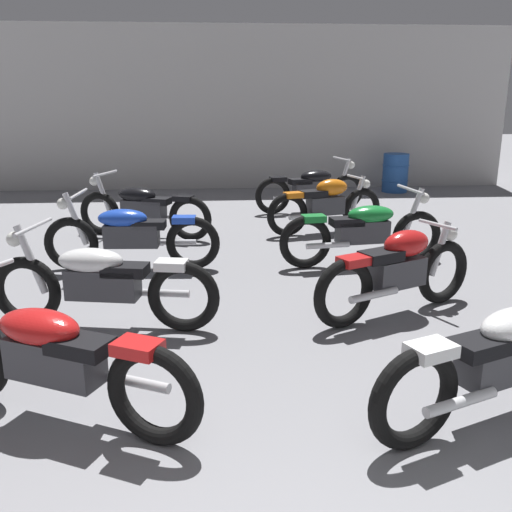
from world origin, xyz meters
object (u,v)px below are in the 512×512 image
at_px(oil_drum, 395,173).
at_px(motorcycle_right_row_2, 398,270).
at_px(motorcycle_left_row_1, 53,357).
at_px(motorcycle_left_row_2, 102,282).
at_px(motorcycle_right_row_4, 326,204).
at_px(motorcycle_right_row_5, 312,187).
at_px(motorcycle_right_row_3, 364,230).
at_px(motorcycle_left_row_4, 143,208).
at_px(motorcycle_left_row_3, 131,234).
at_px(motorcycle_right_row_1, 506,356).

bearing_deg(oil_drum, motorcycle_right_row_2, -107.45).
xyz_separation_m(motorcycle_left_row_1, motorcycle_left_row_2, (0.03, 1.55, 0.00)).
height_order(motorcycle_left_row_1, motorcycle_right_row_4, motorcycle_left_row_1).
xyz_separation_m(motorcycle_left_row_1, motorcycle_right_row_5, (2.88, 6.84, 0.00)).
relative_size(motorcycle_left_row_1, motorcycle_right_row_3, 0.92).
bearing_deg(motorcycle_left_row_4, oil_drum, 36.94).
xyz_separation_m(motorcycle_left_row_1, motorcycle_left_row_3, (0.04, 3.39, 0.00)).
bearing_deg(motorcycle_right_row_1, motorcycle_left_row_1, 176.02).
bearing_deg(motorcycle_right_row_1, motorcycle_right_row_4, 91.56).
distance_m(motorcycle_left_row_3, motorcycle_right_row_4, 3.29).
distance_m(motorcycle_left_row_1, motorcycle_left_row_4, 5.05).
distance_m(motorcycle_right_row_3, oil_drum, 5.93).
bearing_deg(motorcycle_right_row_4, motorcycle_left_row_3, -147.66).
relative_size(motorcycle_right_row_3, oil_drum, 2.55).
distance_m(motorcycle_right_row_2, oil_drum, 7.58).
relative_size(motorcycle_left_row_3, motorcycle_right_row_2, 1.19).
bearing_deg(motorcycle_right_row_3, motorcycle_right_row_2, -93.54).
relative_size(motorcycle_right_row_1, oil_drum, 2.41).
relative_size(motorcycle_left_row_4, motorcycle_right_row_2, 1.14).
bearing_deg(motorcycle_left_row_3, oil_drum, 47.34).
bearing_deg(motorcycle_right_row_4, motorcycle_right_row_2, -89.53).
relative_size(motorcycle_left_row_2, motorcycle_right_row_2, 1.18).
bearing_deg(motorcycle_left_row_3, motorcycle_left_row_2, -90.34).
height_order(motorcycle_left_row_1, motorcycle_left_row_2, same).
bearing_deg(motorcycle_right_row_4, motorcycle_left_row_2, -127.80).
height_order(motorcycle_left_row_3, motorcycle_right_row_3, same).
bearing_deg(motorcycle_left_row_1, motorcycle_left_row_3, 89.38).
height_order(motorcycle_left_row_4, motorcycle_right_row_4, motorcycle_left_row_4).
distance_m(motorcycle_left_row_1, motorcycle_right_row_4, 5.87).
relative_size(motorcycle_left_row_1, oil_drum, 2.35).
bearing_deg(motorcycle_left_row_2, oil_drum, 55.29).
xyz_separation_m(motorcycle_left_row_4, oil_drum, (5.13, 3.86, -0.03)).
bearing_deg(motorcycle_left_row_2, motorcycle_left_row_3, 89.66).
bearing_deg(motorcycle_left_row_2, motorcycle_right_row_3, 32.03).
distance_m(motorcycle_left_row_2, motorcycle_right_row_4, 4.56).
relative_size(motorcycle_left_row_3, motorcycle_left_row_4, 1.04).
xyz_separation_m(motorcycle_right_row_1, motorcycle_right_row_5, (-0.09, 7.04, 0.00)).
relative_size(motorcycle_right_row_2, motorcycle_right_row_4, 0.95).
bearing_deg(oil_drum, motorcycle_right_row_1, -103.30).
bearing_deg(motorcycle_right_row_5, motorcycle_right_row_2, -90.31).
bearing_deg(motorcycle_right_row_5, motorcycle_right_row_1, -89.28).
relative_size(motorcycle_left_row_1, motorcycle_left_row_2, 0.93).
bearing_deg(motorcycle_right_row_2, motorcycle_right_row_3, 86.46).
relative_size(motorcycle_right_row_5, oil_drum, 2.51).
relative_size(motorcycle_left_row_3, motorcycle_right_row_3, 1.00).
bearing_deg(motorcycle_right_row_4, motorcycle_right_row_3, -85.68).
bearing_deg(motorcycle_left_row_1, motorcycle_left_row_2, 89.04).
bearing_deg(motorcycle_right_row_5, motorcycle_left_row_1, -112.81).
relative_size(motorcycle_right_row_1, motorcycle_right_row_2, 1.13).
height_order(motorcycle_left_row_2, motorcycle_left_row_4, same).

